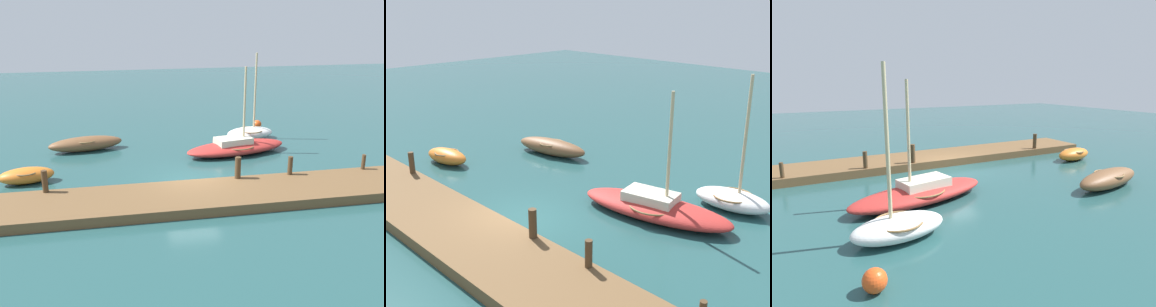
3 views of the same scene
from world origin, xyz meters
TOP-DOWN VIEW (x-y plane):
  - ground_plane at (0.00, 0.00)m, footprint 84.00×84.00m
  - dock_platform at (0.00, -2.30)m, footprint 20.33×3.17m
  - sailboat_red at (3.30, 3.88)m, footprint 6.29×3.17m
  - rowboat_white at (5.03, 6.64)m, footprint 3.14×1.80m
  - rowboat_brown at (-5.09, 6.12)m, footprint 4.36×1.98m
  - dinghy_orange at (-7.71, 1.42)m, footprint 2.69×1.52m
  - mooring_post_west at (-6.57, -0.96)m, footprint 0.25×0.25m
  - mooring_post_mid_west at (1.92, -0.96)m, footprint 0.27×0.27m
  - mooring_post_mid_east at (4.48, -0.96)m, footprint 0.23×0.23m

SIDE VIEW (x-z plane):
  - ground_plane at x=0.00m, z-range 0.00..0.00m
  - dock_platform at x=0.00m, z-range 0.00..0.43m
  - dinghy_orange at x=-7.71m, z-range 0.01..0.77m
  - sailboat_red at x=3.30m, z-range -2.04..2.86m
  - rowboat_brown at x=-5.09m, z-range 0.01..0.84m
  - rowboat_white at x=5.03m, z-range -2.24..3.11m
  - mooring_post_mid_east at x=4.48m, z-range 0.43..1.31m
  - mooring_post_west at x=-6.57m, z-range 0.43..1.41m
  - mooring_post_mid_west at x=1.92m, z-range 0.43..1.45m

